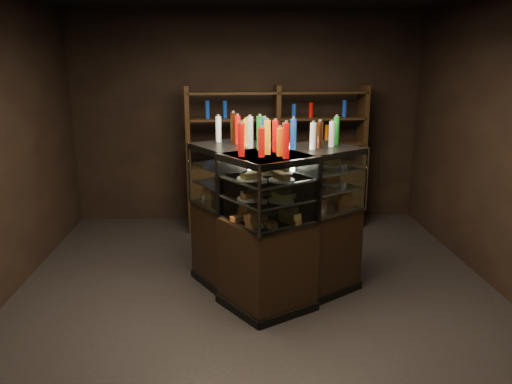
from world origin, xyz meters
TOP-DOWN VIEW (x-y plane):
  - ground at (0.00, 0.00)m, footprint 5.00×5.00m
  - room_shell at (0.00, 0.00)m, footprint 5.02×5.02m
  - display_case at (0.14, -0.10)m, footprint 1.82×1.54m
  - food_display at (0.14, -0.11)m, footprint 1.39×1.18m
  - bottles_top at (0.14, -0.10)m, footprint 1.22×1.04m
  - potted_conifer at (0.44, 0.51)m, footprint 0.34×0.34m
  - back_shelving at (0.39, 2.05)m, footprint 2.50×0.54m

SIDE VIEW (x-z plane):
  - ground at x=0.00m, z-range 0.00..0.00m
  - potted_conifer at x=0.44m, z-range 0.05..0.78m
  - display_case at x=0.14m, z-range -0.25..1.26m
  - back_shelving at x=0.39m, z-range -0.39..1.61m
  - food_display at x=0.14m, z-range 0.93..1.39m
  - bottles_top at x=0.14m, z-range 1.49..1.79m
  - room_shell at x=0.00m, z-range 0.44..3.45m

